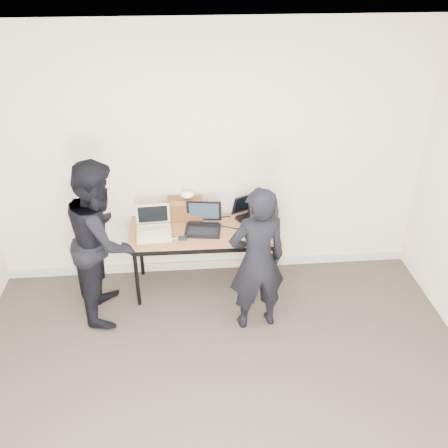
{
  "coord_description": "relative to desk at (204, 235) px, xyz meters",
  "views": [
    {
      "loc": [
        -0.25,
        -2.43,
        3.35
      ],
      "look_at": [
        0.1,
        1.6,
        0.95
      ],
      "focal_mm": 40.0,
      "sensor_mm": 36.0,
      "label": 1
    }
  ],
  "objects": [
    {
      "name": "room",
      "position": [
        0.08,
        -1.9,
        0.69
      ],
      "size": [
        4.6,
        4.6,
        2.8
      ],
      "color": "#3E352F",
      "rests_on": "ground"
    },
    {
      "name": "person_observer",
      "position": [
        -0.98,
        -0.26,
        0.15
      ],
      "size": [
        0.62,
        0.79,
        1.63
      ],
      "primitive_type": "imported",
      "rotation": [
        0.0,
        0.0,
        1.58
      ],
      "color": "black",
      "rests_on": "ground"
    },
    {
      "name": "leather_satchel",
      "position": [
        -0.18,
        0.23,
        0.19
      ],
      "size": [
        0.37,
        0.19,
        0.25
      ],
      "rotation": [
        0.0,
        0.0,
        -0.03
      ],
      "color": "#5A3317",
      "rests_on": "desk"
    },
    {
      "name": "cables",
      "position": [
        0.05,
        0.0,
        0.06
      ],
      "size": [
        1.15,
        0.43,
        0.01
      ],
      "rotation": [
        0.0,
        0.0,
        0.03
      ],
      "color": "black",
      "rests_on": "desk"
    },
    {
      "name": "power_brick",
      "position": [
        -0.22,
        -0.17,
        0.07
      ],
      "size": [
        0.08,
        0.05,
        0.03
      ],
      "primitive_type": "cube",
      "rotation": [
        0.0,
        0.0,
        -0.03
      ],
      "color": "black",
      "rests_on": "desk"
    },
    {
      "name": "equipment_box",
      "position": [
        0.63,
        0.19,
        0.14
      ],
      "size": [
        0.29,
        0.25,
        0.17
      ],
      "primitive_type": "cube",
      "rotation": [
        0.0,
        0.0,
        -0.02
      ],
      "color": "black",
      "rests_on": "desk"
    },
    {
      "name": "baseboard",
      "position": [
        0.08,
        0.34,
        -0.61
      ],
      "size": [
        4.5,
        0.03,
        0.1
      ],
      "primitive_type": "cube",
      "color": "beige",
      "rests_on": "ground"
    },
    {
      "name": "person_typist",
      "position": [
        0.46,
        -0.62,
        0.08
      ],
      "size": [
        0.59,
        0.44,
        1.48
      ],
      "primitive_type": "imported",
      "rotation": [
        0.0,
        0.0,
        3.3
      ],
      "color": "black",
      "rests_on": "ground"
    },
    {
      "name": "tissue",
      "position": [
        -0.15,
        0.23,
        0.34
      ],
      "size": [
        0.14,
        0.11,
        0.08
      ],
      "primitive_type": "ellipsoid",
      "rotation": [
        0.0,
        0.0,
        0.05
      ],
      "color": "white",
      "rests_on": "leather_satchel"
    },
    {
      "name": "laptop_right",
      "position": [
        0.52,
        0.2,
        0.12
      ],
      "size": [
        0.44,
        0.43,
        0.25
      ],
      "rotation": [
        0.0,
        0.0,
        0.45
      ],
      "color": "black",
      "rests_on": "desk"
    },
    {
      "name": "laptop_center",
      "position": [
        -0.0,
        0.02,
        0.12
      ],
      "size": [
        0.4,
        0.39,
        0.27
      ],
      "rotation": [
        0.0,
        0.0,
        -0.14
      ],
      "color": "black",
      "rests_on": "desk"
    },
    {
      "name": "desk",
      "position": [
        0.0,
        0.0,
        0.0
      ],
      "size": [
        1.51,
        0.67,
        0.72
      ],
      "rotation": [
        0.0,
        0.0,
        -0.01
      ],
      "color": "brown",
      "rests_on": "ground"
    },
    {
      "name": "laptop_beige",
      "position": [
        -0.5,
        -0.03,
        0.11
      ],
      "size": [
        0.36,
        0.35,
        0.28
      ],
      "rotation": [
        0.0,
        0.0,
        0.06
      ],
      "color": "beige",
      "rests_on": "desk"
    }
  ]
}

